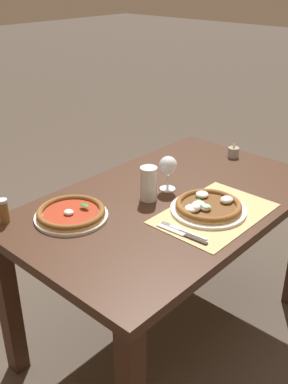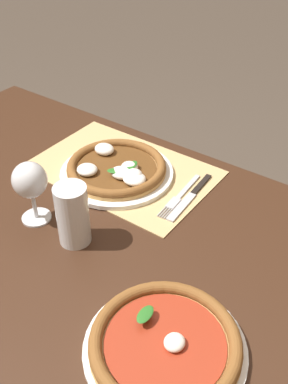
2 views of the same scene
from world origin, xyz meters
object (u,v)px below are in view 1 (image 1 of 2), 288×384
Objects in this scene: knife at (182,234)px; pepper_shaker at (4,211)px; pint_glass at (149,184)px; fork at (183,230)px; wine_glass at (168,167)px; pizza_near at (208,207)px; votive_candle at (233,153)px; pizza_far at (71,214)px.

knife is 0.68m from pepper_shaker.
pint_glass reaches higher than fork.
knife is at bearing -55.93° from pepper_shaker.
fork is (-0.23, -0.27, -0.10)m from wine_glass.
pizza_near is 4.20× the size of votive_candle.
pizza_far is at bearing 172.49° from votive_candle.
votive_candle is at bearing -1.00° from wine_glass.
pepper_shaker reaches higher than pizza_near.
fork is 0.68m from pepper_shaker.
knife is 2.22× the size of pepper_shaker.
pizza_near is at bearing -42.54° from pizza_far.
knife is 0.82m from votive_candle.
fork is (0.21, -0.39, -0.01)m from pizza_far.
pint_glass is 1.49× the size of pepper_shaker.
fork is at bearing 25.39° from knife.
pepper_shaker is at bearing 156.19° from wine_glass.
pepper_shaker is at bearing 151.21° from pint_glass.
pint_glass is (-0.08, 0.25, 0.05)m from pizza_near.
pepper_shaker reaches higher than fork.
pizza_near is at bearing -72.47° from pint_glass.
wine_glass is at bearing 48.88° from fork.
pizza_far is (-0.40, 0.36, -0.00)m from pizza_near.
wine_glass reaches higher than pepper_shaker.
pint_glass is 0.58m from pepper_shaker.
pepper_shaker is at bearing 139.59° from pizza_far.
pint_glass is 2.01× the size of votive_candle.
wine_glass reaches higher than knife.
knife is (-0.13, -0.28, -0.06)m from pint_glass.
fork is at bearing -131.12° from wine_glass.
knife is at bearing -160.80° from votive_candle.
pepper_shaker is (-0.59, 0.53, 0.03)m from pizza_near.
wine_glass reaches higher than pizza_far.
wine_glass is at bearing 0.05° from pint_glass.
wine_glass is 0.77× the size of fork.
pepper_shaker is at bearing 124.07° from knife.
pizza_near is at bearing -157.18° from votive_candle.
fork is 0.93× the size of knife.
knife reaches higher than fork.
pizza_near is 0.26m from pint_glass.
knife is (0.19, -0.40, -0.01)m from pizza_far.
pint_glass reaches higher than votive_candle.
pizza_near reaches higher than pizza_far.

